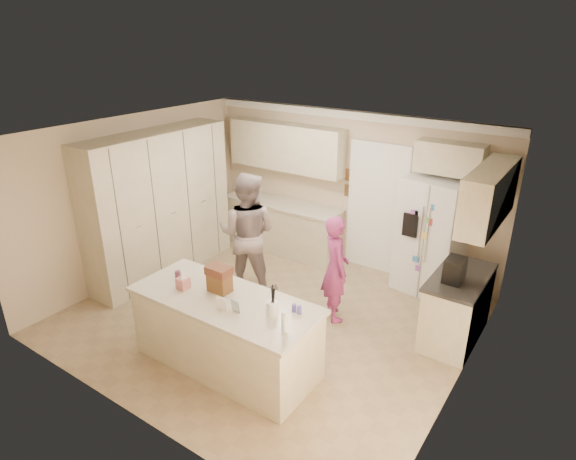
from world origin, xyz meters
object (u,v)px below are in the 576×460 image
Objects in this scene: utensil_crock at (272,308)px; tissue_box at (183,283)px; refrigerator at (431,236)px; teen_boy at (247,233)px; dollhouse_body at (220,283)px; island_base at (226,334)px; teen_girl at (335,268)px; coffee_maker at (455,270)px.

utensil_crock is 1.07× the size of tissue_box.
refrigerator is 2.77m from teen_boy.
teen_boy reaches higher than utensil_crock.
refrigerator is 3.41m from dollhouse_body.
island_base is 1.44× the size of teen_girl.
tissue_box is (-1.20, -0.15, -0.00)m from utensil_crock.
utensil_crock is at bearing 4.40° from island_base.
coffee_maker reaches higher than utensil_crock.
teen_boy reaches higher than teen_girl.
teen_girl is at bearing 71.81° from island_base.
island_base is at bearing -175.60° from utensil_crock.
tissue_box is 2.08m from teen_girl.
coffee_maker is at bearing -126.45° from teen_girl.
refrigerator is 3.47m from island_base.
refrigerator is at bearing 59.78° from tissue_box.
coffee_maker is 0.20× the size of teen_girl.
dollhouse_body is 1.73m from teen_girl.
teen_boy is (-1.59, 1.55, -0.06)m from utensil_crock.
coffee_maker is 3.28m from tissue_box.
refrigerator reaches higher than coffee_maker.
teen_girl reaches higher than utensil_crock.
teen_girl is (0.69, 1.56, -0.27)m from dollhouse_body.
tissue_box is 0.54× the size of dollhouse_body.
dollhouse_body is 1.70m from teen_boy.
dollhouse_body is at bearing 176.42° from utensil_crock.
dollhouse_body is at bearing -107.45° from refrigerator.
teen_boy is at bearing -137.11° from refrigerator.
coffee_maker is at bearing 39.29° from dollhouse_body.
refrigerator reaches higher than dollhouse_body.
island_base is 1.17× the size of teen_boy.
tissue_box is at bearing 82.67° from teen_boy.
dollhouse_body is (-0.15, 0.10, 0.60)m from island_base.
tissue_box is at bearing -153.43° from dollhouse_body.
teen_girl is (1.49, 0.06, -0.18)m from teen_boy.
utensil_crock is at bearing -127.12° from coffee_maker.
coffee_maker is (0.70, -1.26, 0.17)m from refrigerator.
teen_boy is at bearing -174.30° from coffee_maker.
refrigerator is 1.71m from teen_girl.
refrigerator is 0.95× the size of teen_boy.
coffee_maker reaches higher than island_base.
dollhouse_body is (-1.50, -3.06, 0.14)m from refrigerator.
tissue_box is (-2.60, -2.00, -0.07)m from coffee_maker.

